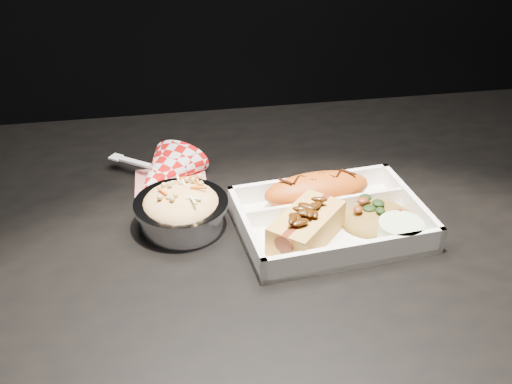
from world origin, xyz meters
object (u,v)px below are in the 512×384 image
at_px(hotdog, 306,225).
at_px(foil_coleslaw_cup, 181,208).
at_px(dining_table, 281,275).
at_px(food_tray, 330,223).
at_px(fried_pastry, 317,190).
at_px(napkin_fork, 164,172).

height_order(hotdog, foil_coleslaw_cup, foil_coleslaw_cup).
xyz_separation_m(dining_table, food_tray, (0.06, -0.02, 0.10)).
bearing_deg(hotdog, foil_coleslaw_cup, 108.53).
bearing_deg(dining_table, hotdog, -67.61).
bearing_deg(dining_table, fried_pastry, 31.63).
height_order(fried_pastry, hotdog, hotdog).
bearing_deg(napkin_fork, food_tray, -1.12).
bearing_deg(hotdog, fried_pastry, 19.66).
distance_m(foil_coleslaw_cup, napkin_fork, 0.13).
distance_m(fried_pastry, foil_coleslaw_cup, 0.20).
bearing_deg(hotdog, food_tray, -10.81).
relative_size(food_tray, fried_pastry, 1.70).
height_order(dining_table, napkin_fork, napkin_fork).
xyz_separation_m(hotdog, foil_coleslaw_cup, (-0.16, 0.07, -0.00)).
xyz_separation_m(food_tray, napkin_fork, (-0.22, 0.17, 0.01)).
bearing_deg(napkin_fork, fried_pastry, 8.39).
bearing_deg(napkin_fork, hotdog, -11.93).
xyz_separation_m(food_tray, foil_coleslaw_cup, (-0.20, 0.04, 0.02)).
bearing_deg(fried_pastry, foil_coleslaw_cup, -175.55).
relative_size(hotdog, napkin_fork, 0.78).
distance_m(hotdog, foil_coleslaw_cup, 0.18).
xyz_separation_m(dining_table, fried_pastry, (0.06, 0.04, 0.12)).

